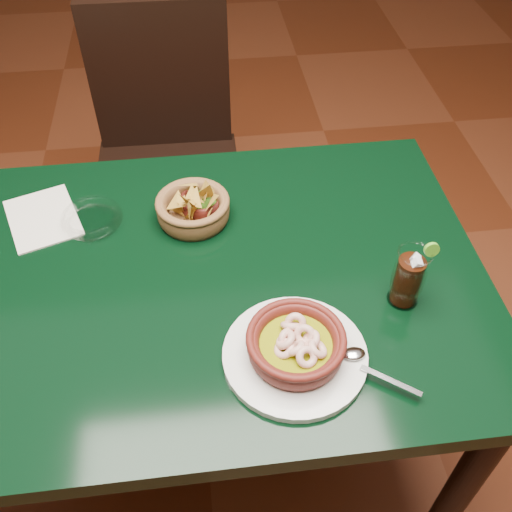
{
  "coord_description": "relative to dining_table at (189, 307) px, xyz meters",
  "views": [
    {
      "loc": [
        0.05,
        -0.76,
        1.59
      ],
      "look_at": [
        0.14,
        -0.02,
        0.81
      ],
      "focal_mm": 40.0,
      "sensor_mm": 36.0,
      "label": 1
    }
  ],
  "objects": [
    {
      "name": "chip_basket",
      "position": [
        0.03,
        0.17,
        0.13
      ],
      "size": [
        0.19,
        0.19,
        0.12
      ],
      "color": "brown",
      "rests_on": "dining_table"
    },
    {
      "name": "glass_ashtray",
      "position": [
        -0.19,
        0.18,
        0.11
      ],
      "size": [
        0.14,
        0.14,
        0.03
      ],
      "color": "white",
      "rests_on": "dining_table"
    },
    {
      "name": "ground",
      "position": [
        0.0,
        0.0,
        -0.65
      ],
      "size": [
        7.0,
        7.0,
        0.0
      ],
      "primitive_type": "plane",
      "color": "#471C0C",
      "rests_on": "ground"
    },
    {
      "name": "dining_table",
      "position": [
        0.0,
        0.0,
        0.0
      ],
      "size": [
        1.2,
        0.8,
        0.75
      ],
      "color": "black",
      "rests_on": "ground"
    },
    {
      "name": "guacamole_ramekin",
      "position": [
        0.05,
        0.19,
        0.12
      ],
      "size": [
        0.12,
        0.12,
        0.04
      ],
      "color": "#4D1510",
      "rests_on": "dining_table"
    },
    {
      "name": "dining_chair",
      "position": [
        -0.05,
        0.71,
        -0.13
      ],
      "size": [
        0.45,
        0.45,
        0.96
      ],
      "color": "black",
      "rests_on": "ground"
    },
    {
      "name": "cola_drink",
      "position": [
        0.41,
        -0.11,
        0.16
      ],
      "size": [
        0.13,
        0.13,
        0.15
      ],
      "color": "white",
      "rests_on": "dining_table"
    },
    {
      "name": "shrimp_plate",
      "position": [
        0.18,
        -0.22,
        0.13
      ],
      "size": [
        0.32,
        0.25,
        0.08
      ],
      "color": "silver",
      "rests_on": "dining_table"
    },
    {
      "name": "paper_menu",
      "position": [
        -0.3,
        0.21,
        0.1
      ],
      "size": [
        0.19,
        0.22,
        0.0
      ],
      "color": "beige",
      "rests_on": "dining_table"
    }
  ]
}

